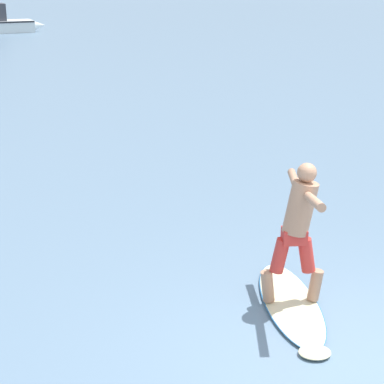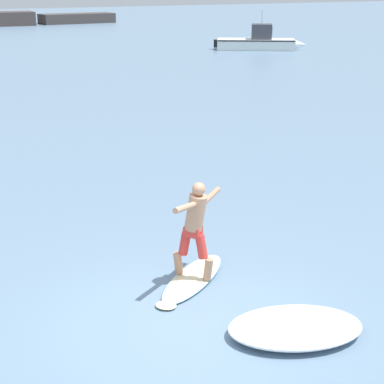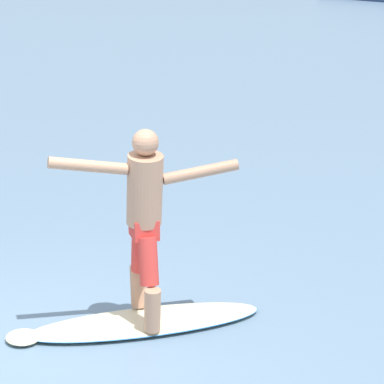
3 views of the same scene
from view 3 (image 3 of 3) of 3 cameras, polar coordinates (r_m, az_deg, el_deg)
ground_plane at (r=7.03m, az=-11.33°, el=-10.45°), size 200.00×200.00×0.00m
surfboard at (r=7.50m, az=-3.21°, el=-8.16°), size 1.94×1.69×0.20m
surfer at (r=7.15m, az=-2.98°, el=-1.21°), size 1.26×0.96×1.60m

